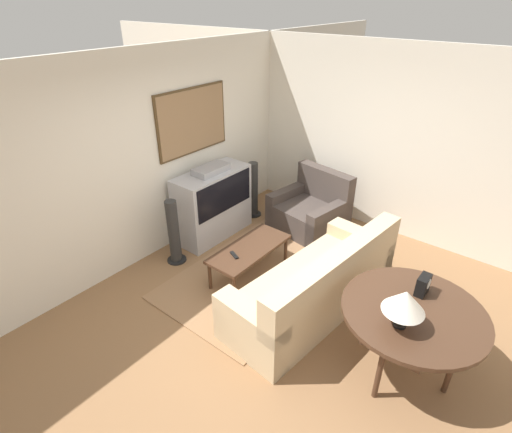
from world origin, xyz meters
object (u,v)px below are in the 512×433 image
object	(u,v)px
coffee_table	(249,250)
table_lamp	(405,302)
tv	(213,203)
console_table	(413,316)
couch	(316,287)
speaker_tower_right	(253,191)
armchair	(310,211)
mantel_clock	(423,285)
speaker_tower_left	(174,234)

from	to	relation	value
coffee_table	table_lamp	bearing A→B (deg)	-103.23
tv	console_table	bearing A→B (deg)	-102.00
couch	speaker_tower_right	world-z (taller)	speaker_tower_right
couch	coffee_table	distance (m)	0.99
coffee_table	armchair	bearing A→B (deg)	1.58
tv	mantel_clock	size ratio (longest dim) A/B	6.11
tv	couch	bearing A→B (deg)	-102.97
coffee_table	speaker_tower_right	distance (m)	1.62
tv	speaker_tower_left	size ratio (longest dim) A/B	1.29
table_lamp	speaker_tower_left	world-z (taller)	table_lamp
couch	mantel_clock	distance (m)	1.19
couch	table_lamp	xyz separation A→B (m)	(-0.46, -1.07, 0.69)
coffee_table	table_lamp	xyz separation A→B (m)	(-0.48, -2.05, 0.63)
coffee_table	mantel_clock	xyz separation A→B (m)	(0.05, -2.06, 0.46)
speaker_tower_left	speaker_tower_right	xyz separation A→B (m)	(1.66, 0.00, 0.00)
armchair	speaker_tower_right	world-z (taller)	speaker_tower_right
tv	mantel_clock	world-z (taller)	tv
armchair	tv	bearing A→B (deg)	-124.74
couch	speaker_tower_left	bearing A→B (deg)	-74.17
console_table	speaker_tower_left	size ratio (longest dim) A/B	1.41
console_table	coffee_table	bearing A→B (deg)	84.05
coffee_table	speaker_tower_left	xyz separation A→B (m)	(-0.38, 0.99, 0.05)
tv	couch	size ratio (longest dim) A/B	0.51
armchair	console_table	world-z (taller)	armchair
couch	armchair	distance (m)	1.85
couch	speaker_tower_right	bearing A→B (deg)	-117.98
console_table	mantel_clock	bearing A→B (deg)	8.07
tv	armchair	bearing A→B (deg)	-43.94
coffee_table	speaker_tower_left	distance (m)	1.06
tv	armchair	world-z (taller)	tv
mantel_clock	speaker_tower_right	bearing A→B (deg)	67.97
tv	table_lamp	size ratio (longest dim) A/B	3.18
tv	speaker_tower_right	bearing A→B (deg)	-5.52
tv	table_lamp	distance (m)	3.30
coffee_table	mantel_clock	world-z (taller)	mantel_clock
console_table	speaker_tower_left	xyz separation A→B (m)	(-0.16, 3.08, -0.26)
console_table	armchair	bearing A→B (deg)	50.91
console_table	table_lamp	xyz separation A→B (m)	(-0.26, 0.04, 0.33)
console_table	tv	bearing A→B (deg)	78.00
table_lamp	couch	bearing A→B (deg)	66.55
couch	armchair	world-z (taller)	couch
speaker_tower_left	armchair	bearing A→B (deg)	-26.48
table_lamp	mantel_clock	world-z (taller)	table_lamp
speaker_tower_left	speaker_tower_right	bearing A→B (deg)	0.00
console_table	speaker_tower_right	xyz separation A→B (m)	(1.50, 3.08, -0.26)
coffee_table	speaker_tower_right	world-z (taller)	speaker_tower_right
coffee_table	console_table	distance (m)	2.13
tv	couch	xyz separation A→B (m)	(-0.47, -2.05, -0.20)
console_table	mantel_clock	world-z (taller)	mantel_clock
table_lamp	speaker_tower_left	bearing A→B (deg)	88.03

